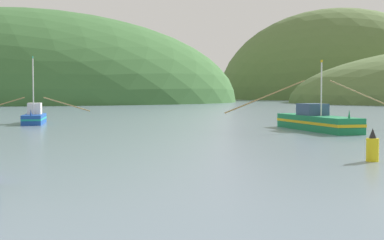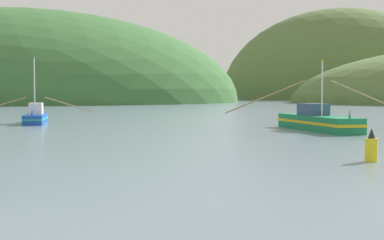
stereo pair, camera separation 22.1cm
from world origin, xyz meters
TOP-DOWN VIEW (x-y plane):
  - hill_far_right at (83.52, 242.54)m, footprint 114.33×91.47m
  - hill_far_center at (-51.51, 178.75)m, footprint 147.72×118.18m
  - fishing_boat_green at (5.05, 33.46)m, footprint 17.01×12.32m
  - fishing_boat_blue at (-21.78, 46.29)m, footprint 11.73×7.55m
  - channel_buoy at (0.73, 11.29)m, footprint 0.61×0.61m

SIDE VIEW (x-z plane):
  - hill_far_right at x=83.52m, z-range -42.15..42.15m
  - hill_far_center at x=-51.51m, z-range -30.46..30.46m
  - channel_buoy at x=0.73m, z-range -0.14..1.50m
  - fishing_boat_blue at x=-21.78m, z-range -2.86..4.28m
  - fishing_boat_green at x=5.05m, z-range -2.28..3.89m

